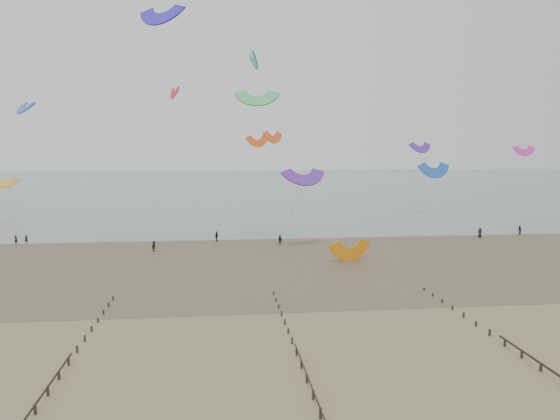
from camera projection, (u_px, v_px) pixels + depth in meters
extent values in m
plane|color=brown|center=(244.00, 331.00, 50.50)|extent=(500.00, 500.00, 0.00)
plane|color=#475654|center=(223.00, 184.00, 247.89)|extent=(500.00, 500.00, 0.00)
plane|color=#473A28|center=(233.00, 256.00, 85.04)|extent=(500.00, 500.00, 0.00)
ellipsoid|color=slate|center=(96.00, 279.00, 70.19)|extent=(23.60, 14.36, 0.01)
ellipsoid|color=slate|center=(306.00, 251.00, 89.35)|extent=(33.64, 18.32, 0.01)
ellipsoid|color=slate|center=(523.00, 256.00, 85.16)|extent=(19.65, 13.67, 0.01)
cube|color=black|center=(35.00, 410.00, 34.76)|extent=(0.16, 0.16, 0.74)
cube|color=black|center=(48.00, 392.00, 37.36)|extent=(0.16, 0.16, 0.71)
cube|color=black|center=(59.00, 376.00, 39.96)|extent=(0.16, 0.16, 0.68)
cube|color=black|center=(69.00, 362.00, 42.56)|extent=(0.16, 0.16, 0.65)
cube|color=black|center=(77.00, 350.00, 45.15)|extent=(0.16, 0.16, 0.62)
cube|color=black|center=(85.00, 339.00, 47.75)|extent=(0.16, 0.16, 0.59)
cube|color=black|center=(92.00, 329.00, 50.35)|extent=(0.16, 0.16, 0.57)
cube|color=black|center=(98.00, 320.00, 52.95)|extent=(0.16, 0.16, 0.54)
cube|color=black|center=(103.00, 312.00, 55.55)|extent=(0.16, 0.16, 0.51)
cube|color=black|center=(109.00, 305.00, 58.15)|extent=(0.16, 0.16, 0.48)
cube|color=black|center=(113.00, 298.00, 60.75)|extent=(0.16, 0.16, 0.45)
cube|color=black|center=(321.00, 414.00, 34.18)|extent=(0.16, 0.16, 0.77)
cube|color=black|center=(313.00, 395.00, 36.78)|extent=(0.16, 0.16, 0.74)
cube|color=black|center=(307.00, 379.00, 39.38)|extent=(0.16, 0.16, 0.71)
cube|color=black|center=(301.00, 365.00, 41.98)|extent=(0.16, 0.16, 0.68)
cube|color=black|center=(297.00, 352.00, 44.58)|extent=(0.16, 0.16, 0.65)
cube|color=black|center=(292.00, 341.00, 47.18)|extent=(0.16, 0.16, 0.62)
cube|color=black|center=(288.00, 331.00, 49.78)|extent=(0.16, 0.16, 0.59)
cube|color=black|center=(285.00, 322.00, 52.37)|extent=(0.16, 0.16, 0.57)
cube|color=black|center=(282.00, 314.00, 54.97)|extent=(0.16, 0.16, 0.54)
cube|color=black|center=(279.00, 307.00, 57.57)|extent=(0.16, 0.16, 0.51)
cube|color=black|center=(276.00, 300.00, 60.17)|extent=(0.16, 0.16, 0.48)
cube|color=black|center=(274.00, 294.00, 62.77)|extent=(0.16, 0.16, 0.45)
cube|color=black|center=(541.00, 368.00, 41.40)|extent=(0.16, 0.16, 0.71)
cube|color=black|center=(522.00, 355.00, 44.00)|extent=(0.16, 0.16, 0.68)
cube|color=black|center=(505.00, 343.00, 46.60)|extent=(0.16, 0.16, 0.65)
cube|color=black|center=(490.00, 333.00, 49.20)|extent=(0.16, 0.16, 0.62)
cube|color=black|center=(476.00, 324.00, 51.80)|extent=(0.16, 0.16, 0.59)
cube|color=black|center=(464.00, 316.00, 54.40)|extent=(0.16, 0.16, 0.57)
cube|color=black|center=(452.00, 308.00, 57.00)|extent=(0.16, 0.16, 0.54)
cube|color=black|center=(442.00, 301.00, 59.60)|extent=(0.16, 0.16, 0.51)
cube|color=black|center=(433.00, 295.00, 62.19)|extent=(0.16, 0.16, 0.48)
cube|color=black|center=(424.00, 289.00, 64.79)|extent=(0.16, 0.16, 0.45)
imported|color=black|center=(16.00, 240.00, 95.47)|extent=(0.67, 0.54, 1.60)
imported|color=black|center=(154.00, 246.00, 88.63)|extent=(1.13, 1.32, 1.77)
imported|color=black|center=(280.00, 240.00, 94.65)|extent=(1.03, 0.92, 1.74)
imported|color=black|center=(480.00, 233.00, 102.63)|extent=(1.07, 1.01, 1.85)
imported|color=black|center=(217.00, 236.00, 98.37)|extent=(0.88, 1.17, 1.84)
imported|color=black|center=(26.00, 239.00, 96.29)|extent=(0.69, 0.65, 1.58)
imported|color=black|center=(519.00, 230.00, 105.59)|extent=(0.84, 0.99, 1.78)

